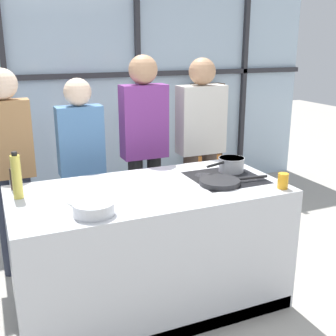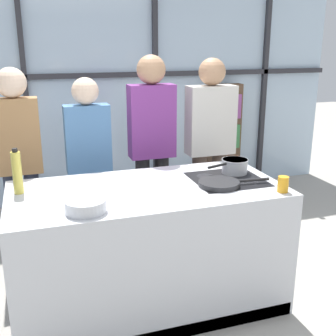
{
  "view_description": "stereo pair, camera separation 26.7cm",
  "coord_description": "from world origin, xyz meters",
  "px_view_note": "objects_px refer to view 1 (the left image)",
  "views": [
    {
      "loc": [
        -0.99,
        -2.62,
        1.92
      ],
      "look_at": [
        0.19,
        0.1,
        1.03
      ],
      "focal_mm": 45.0,
      "sensor_mm": 36.0,
      "label": 1
    },
    {
      "loc": [
        -0.74,
        -2.71,
        1.92
      ],
      "look_at": [
        0.19,
        0.1,
        1.03
      ],
      "focal_mm": 45.0,
      "sensor_mm": 36.0,
      "label": 2
    }
  ],
  "objects_px": {
    "spectator_center_left": "(82,159)",
    "oil_bottle": "(17,176)",
    "frying_pan": "(221,182)",
    "juice_glass_near": "(283,181)",
    "white_plate": "(87,200)",
    "spectator_center_right": "(144,141)",
    "saucepan": "(231,164)",
    "mixing_bowl": "(94,208)",
    "spectator_far_left": "(10,158)",
    "pepper_grinder": "(14,178)",
    "spectator_far_right": "(201,140)"
  },
  "relations": [
    {
      "from": "spectator_far_left",
      "to": "frying_pan",
      "type": "bearing_deg",
      "value": 143.74
    },
    {
      "from": "saucepan",
      "to": "white_plate",
      "type": "xyz_separation_m",
      "value": [
        -1.2,
        -0.19,
        -0.05
      ]
    },
    {
      "from": "spectator_center_left",
      "to": "oil_bottle",
      "type": "xyz_separation_m",
      "value": [
        -0.57,
        -0.71,
        0.13
      ]
    },
    {
      "from": "juice_glass_near",
      "to": "white_plate",
      "type": "bearing_deg",
      "value": 166.74
    },
    {
      "from": "mixing_bowl",
      "to": "pepper_grinder",
      "type": "bearing_deg",
      "value": 121.11
    },
    {
      "from": "spectator_center_right",
      "to": "mixing_bowl",
      "type": "height_order",
      "value": "spectator_center_right"
    },
    {
      "from": "oil_bottle",
      "to": "juice_glass_near",
      "type": "distance_m",
      "value": 1.8
    },
    {
      "from": "spectator_center_right",
      "to": "saucepan",
      "type": "distance_m",
      "value": 0.88
    },
    {
      "from": "spectator_far_left",
      "to": "spectator_far_right",
      "type": "relative_size",
      "value": 0.97
    },
    {
      "from": "frying_pan",
      "to": "juice_glass_near",
      "type": "xyz_separation_m",
      "value": [
        0.36,
        -0.25,
        0.03
      ]
    },
    {
      "from": "spectator_center_right",
      "to": "pepper_grinder",
      "type": "bearing_deg",
      "value": 24.47
    },
    {
      "from": "spectator_center_right",
      "to": "saucepan",
      "type": "xyz_separation_m",
      "value": [
        0.45,
        -0.75,
        -0.07
      ]
    },
    {
      "from": "spectator_center_left",
      "to": "oil_bottle",
      "type": "height_order",
      "value": "spectator_center_left"
    },
    {
      "from": "spectator_center_right",
      "to": "juice_glass_near",
      "type": "bearing_deg",
      "value": 114.6
    },
    {
      "from": "frying_pan",
      "to": "juice_glass_near",
      "type": "bearing_deg",
      "value": -34.65
    },
    {
      "from": "spectator_far_right",
      "to": "saucepan",
      "type": "xyz_separation_m",
      "value": [
        -0.12,
        -0.75,
        -0.03
      ]
    },
    {
      "from": "spectator_center_left",
      "to": "white_plate",
      "type": "xyz_separation_m",
      "value": [
        -0.17,
        -0.94,
        -0.01
      ]
    },
    {
      "from": "oil_bottle",
      "to": "pepper_grinder",
      "type": "distance_m",
      "value": 0.2
    },
    {
      "from": "spectator_center_right",
      "to": "mixing_bowl",
      "type": "bearing_deg",
      "value": 57.35
    },
    {
      "from": "spectator_center_left",
      "to": "juice_glass_near",
      "type": "distance_m",
      "value": 1.7
    },
    {
      "from": "spectator_far_left",
      "to": "spectator_center_left",
      "type": "relative_size",
      "value": 1.06
    },
    {
      "from": "spectator_far_right",
      "to": "saucepan",
      "type": "bearing_deg",
      "value": 80.82
    },
    {
      "from": "frying_pan",
      "to": "saucepan",
      "type": "distance_m",
      "value": 0.35
    },
    {
      "from": "spectator_center_right",
      "to": "frying_pan",
      "type": "height_order",
      "value": "spectator_center_right"
    },
    {
      "from": "mixing_bowl",
      "to": "juice_glass_near",
      "type": "bearing_deg",
      "value": -2.71
    },
    {
      "from": "frying_pan",
      "to": "mixing_bowl",
      "type": "relative_size",
      "value": 2.12
    },
    {
      "from": "spectator_far_left",
      "to": "pepper_grinder",
      "type": "relative_size",
      "value": 9.26
    },
    {
      "from": "spectator_far_right",
      "to": "frying_pan",
      "type": "bearing_deg",
      "value": 70.23
    },
    {
      "from": "white_plate",
      "to": "spectator_far_right",
      "type": "bearing_deg",
      "value": 35.41
    },
    {
      "from": "white_plate",
      "to": "juice_glass_near",
      "type": "height_order",
      "value": "juice_glass_near"
    },
    {
      "from": "saucepan",
      "to": "frying_pan",
      "type": "bearing_deg",
      "value": -133.75
    },
    {
      "from": "saucepan",
      "to": "pepper_grinder",
      "type": "xyz_separation_m",
      "value": [
        -1.61,
        0.23,
        0.02
      ]
    },
    {
      "from": "spectator_far_left",
      "to": "white_plate",
      "type": "bearing_deg",
      "value": 113.44
    },
    {
      "from": "white_plate",
      "to": "oil_bottle",
      "type": "xyz_separation_m",
      "value": [
        -0.4,
        0.23,
        0.14
      ]
    },
    {
      "from": "mixing_bowl",
      "to": "pepper_grinder",
      "type": "xyz_separation_m",
      "value": [
        -0.4,
        0.66,
        0.04
      ]
    },
    {
      "from": "spectator_far_right",
      "to": "saucepan",
      "type": "height_order",
      "value": "spectator_far_right"
    },
    {
      "from": "frying_pan",
      "to": "spectator_center_left",
      "type": "bearing_deg",
      "value": 128.28
    },
    {
      "from": "frying_pan",
      "to": "pepper_grinder",
      "type": "relative_size",
      "value": 2.82
    },
    {
      "from": "white_plate",
      "to": "oil_bottle",
      "type": "bearing_deg",
      "value": 150.66
    },
    {
      "from": "spectator_far_right",
      "to": "spectator_far_left",
      "type": "bearing_deg",
      "value": 0.0
    },
    {
      "from": "frying_pan",
      "to": "oil_bottle",
      "type": "xyz_separation_m",
      "value": [
        -1.36,
        0.29,
        0.13
      ]
    },
    {
      "from": "juice_glass_near",
      "to": "spectator_far_left",
      "type": "bearing_deg",
      "value": 144.07
    },
    {
      "from": "mixing_bowl",
      "to": "spectator_far_right",
      "type": "bearing_deg",
      "value": 41.6
    },
    {
      "from": "spectator_far_right",
      "to": "mixing_bowl",
      "type": "distance_m",
      "value": 1.79
    },
    {
      "from": "pepper_grinder",
      "to": "spectator_center_left",
      "type": "bearing_deg",
      "value": 42.17
    },
    {
      "from": "spectator_center_right",
      "to": "spectator_far_right",
      "type": "xyz_separation_m",
      "value": [
        0.58,
        -0.0,
        -0.04
      ]
    },
    {
      "from": "spectator_far_left",
      "to": "white_plate",
      "type": "xyz_separation_m",
      "value": [
        0.41,
        -0.94,
        -0.08
      ]
    },
    {
      "from": "spectator_far_left",
      "to": "pepper_grinder",
      "type": "xyz_separation_m",
      "value": [
        -0.01,
        -0.53,
        -0.01
      ]
    },
    {
      "from": "frying_pan",
      "to": "saucepan",
      "type": "height_order",
      "value": "saucepan"
    },
    {
      "from": "frying_pan",
      "to": "mixing_bowl",
      "type": "xyz_separation_m",
      "value": [
        -0.98,
        -0.18,
        0.02
      ]
    }
  ]
}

